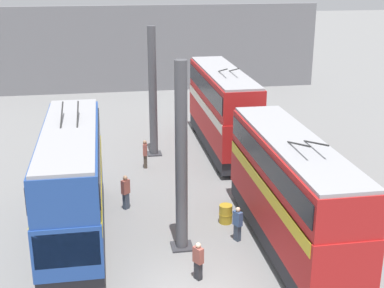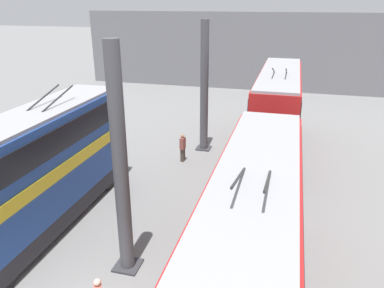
# 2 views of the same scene
# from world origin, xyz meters

# --- Properties ---
(ground_plane) EXTENTS (240.00, 240.00, 0.00)m
(ground_plane) POSITION_xyz_m (0.00, 0.00, 0.00)
(ground_plane) COLOR slate
(depot_back_wall) EXTENTS (0.50, 36.00, 8.15)m
(depot_back_wall) POSITION_xyz_m (34.04, 0.00, 4.08)
(depot_back_wall) COLOR slate
(depot_back_wall) RESTS_ON ground_plane
(support_column_near) EXTENTS (0.93, 0.93, 8.26)m
(support_column_near) POSITION_xyz_m (3.17, 0.00, 4.00)
(support_column_near) COLOR #4C4C51
(support_column_near) RESTS_ON ground_plane
(support_column_far) EXTENTS (0.93, 0.93, 8.26)m
(support_column_far) POSITION_xyz_m (15.42, 0.00, 4.00)
(support_column_far) COLOR #4C4C51
(support_column_far) RESTS_ON ground_plane
(bus_left_near) EXTENTS (11.12, 2.54, 5.57)m
(bus_left_near) POSITION_xyz_m (2.47, -4.59, 2.83)
(bus_left_near) COLOR black
(bus_left_near) RESTS_ON ground_plane
(bus_left_far) EXTENTS (11.27, 2.54, 5.93)m
(bus_left_far) POSITION_xyz_m (15.78, -4.59, 3.03)
(bus_left_far) COLOR black
(bus_left_far) RESTS_ON ground_plane
(bus_right_near) EXTENTS (10.71, 2.54, 5.74)m
(bus_right_near) POSITION_xyz_m (4.92, 4.59, 2.91)
(bus_right_near) COLOR black
(bus_right_near) RESTS_ON ground_plane
(person_by_left_row) EXTENTS (0.48, 0.41, 1.64)m
(person_by_left_row) POSITION_xyz_m (3.37, -2.54, 0.86)
(person_by_left_row) COLOR #384251
(person_by_left_row) RESTS_ON ground_plane
(person_by_right_row) EXTENTS (0.46, 0.47, 1.81)m
(person_by_right_row) POSITION_xyz_m (7.49, 2.21, 0.97)
(person_by_right_row) COLOR #384251
(person_by_right_row) RESTS_ON ground_plane
(person_aisle_foreground) EXTENTS (0.48, 0.42, 1.61)m
(person_aisle_foreground) POSITION_xyz_m (0.59, -0.26, 0.84)
(person_aisle_foreground) COLOR #2D2D33
(person_aisle_foreground) RESTS_ON ground_plane
(person_aisle_midway) EXTENTS (0.45, 0.29, 1.76)m
(person_aisle_midway) POSITION_xyz_m (13.09, 0.76, 0.94)
(person_aisle_midway) COLOR #473D33
(person_aisle_midway) RESTS_ON ground_plane
(oil_drum) EXTENTS (0.66, 0.66, 0.91)m
(oil_drum) POSITION_xyz_m (5.16, -2.42, 0.46)
(oil_drum) COLOR #B28E23
(oil_drum) RESTS_ON ground_plane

